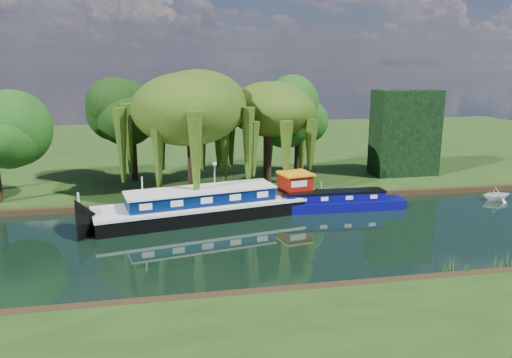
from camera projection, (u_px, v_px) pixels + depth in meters
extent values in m
plane|color=black|center=(225.00, 241.00, 31.38)|extent=(120.00, 120.00, 0.00)
cube|color=#17350E|center=(192.00, 148.00, 63.86)|extent=(120.00, 52.00, 0.45)
cube|color=black|center=(214.00, 211.00, 36.18)|extent=(17.25, 6.99, 1.12)
cube|color=silver|center=(214.00, 202.00, 36.03)|extent=(17.35, 7.09, 0.21)
cube|color=#031544|center=(201.00, 196.00, 35.56)|extent=(10.77, 4.70, 0.89)
cube|color=silver|center=(201.00, 189.00, 35.45)|extent=(10.99, 4.92, 0.11)
cube|color=maroon|center=(295.00, 183.00, 38.24)|extent=(2.42, 2.42, 1.40)
cube|color=orange|center=(296.00, 174.00, 38.06)|extent=(2.70, 2.70, 0.15)
cylinder|color=silver|center=(143.00, 193.00, 33.90)|extent=(0.09, 0.09, 2.25)
cube|color=#080760|center=(334.00, 206.00, 37.90)|extent=(10.99, 2.10, 0.82)
cube|color=#080760|center=(334.00, 196.00, 37.73)|extent=(7.69, 1.56, 0.68)
cube|color=black|center=(334.00, 191.00, 37.64)|extent=(7.79, 1.65, 0.09)
cube|color=silver|center=(300.00, 200.00, 36.60)|extent=(0.55, 0.06, 0.29)
cube|color=silver|center=(325.00, 199.00, 36.90)|extent=(0.55, 0.06, 0.29)
cube|color=silver|center=(349.00, 198.00, 37.20)|extent=(0.55, 0.06, 0.29)
cube|color=silver|center=(374.00, 197.00, 37.50)|extent=(0.55, 0.06, 0.29)
imported|color=silver|center=(496.00, 200.00, 40.57)|extent=(2.40, 2.08, 1.25)
cylinder|color=black|center=(192.00, 159.00, 40.49)|extent=(0.73, 0.73, 5.65)
ellipsoid|color=#2E430E|center=(190.00, 109.00, 39.56)|extent=(7.88, 7.88, 5.09)
cylinder|color=black|center=(267.00, 158.00, 43.11)|extent=(0.68, 0.68, 4.83)
ellipsoid|color=#2E430E|center=(268.00, 118.00, 42.31)|extent=(6.60, 6.60, 4.26)
cylinder|color=black|center=(133.00, 145.00, 44.98)|extent=(0.57, 0.57, 6.45)
ellipsoid|color=black|center=(132.00, 116.00, 44.38)|extent=(5.16, 5.16, 5.16)
cylinder|color=black|center=(298.00, 142.00, 47.34)|extent=(0.63, 0.63, 6.15)
ellipsoid|color=#184310|center=(298.00, 116.00, 46.76)|extent=(4.92, 4.92, 4.92)
cube|color=black|center=(405.00, 133.00, 47.19)|extent=(6.00, 3.00, 8.00)
cylinder|color=silver|center=(215.00, 179.00, 41.16)|extent=(0.10, 0.10, 2.20)
sphere|color=white|center=(214.00, 164.00, 40.87)|extent=(0.36, 0.36, 0.36)
cylinder|color=silver|center=(78.00, 199.00, 37.40)|extent=(0.16, 0.16, 1.00)
cylinder|color=silver|center=(160.00, 195.00, 38.48)|extent=(0.16, 0.16, 1.00)
cylinder|color=silver|center=(249.00, 191.00, 39.74)|extent=(0.16, 0.16, 1.00)
cylinder|color=silver|center=(321.00, 187.00, 40.83)|extent=(0.16, 0.16, 1.00)
cone|color=#164813|center=(504.00, 263.00, 26.52)|extent=(1.20, 1.20, 1.10)
cone|color=#164813|center=(454.00, 268.00, 25.88)|extent=(1.20, 1.20, 1.10)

